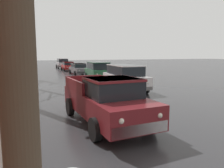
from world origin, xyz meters
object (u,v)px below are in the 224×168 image
object	(u,v)px
suv_green_parked_kerbside_mid	(98,70)
sedan_red_queued_behind_truck	(68,66)
sedan_grey_parked_far_down_block	(79,69)
suv_silver_at_far_intersection	(63,63)
pickup_truck_maroon_approaching_near_lane	(106,100)
bare_tree_far_down_block	(22,42)
bare_tree_mid_block	(21,39)
bare_tree_second_along_sidewalk	(21,27)
bare_tree_at_the_corner	(22,29)
suv_white_parked_kerbside_close	(125,77)

from	to	relation	value
suv_green_parked_kerbside_mid	sedan_red_queued_behind_truck	xyz separation A→B (m)	(-0.33, 13.86, -0.24)
sedan_grey_parked_far_down_block	suv_silver_at_far_intersection	world-z (taller)	suv_silver_at_far_intersection
pickup_truck_maroon_approaching_near_lane	suv_green_parked_kerbside_mid	distance (m)	13.37
sedan_red_queued_behind_truck	bare_tree_far_down_block	bearing A→B (deg)	-125.70
suv_silver_at_far_intersection	bare_tree_far_down_block	bearing A→B (deg)	-113.55
bare_tree_mid_block	sedan_grey_parked_far_down_block	distance (m)	11.35
bare_tree_far_down_block	bare_tree_second_along_sidewalk	bearing A→B (deg)	-89.71
bare_tree_at_the_corner	suv_green_parked_kerbside_mid	world-z (taller)	bare_tree_at_the_corner
bare_tree_second_along_sidewalk	suv_silver_at_far_intersection	size ratio (longest dim) A/B	1.65
suv_green_parked_kerbside_mid	suv_white_parked_kerbside_close	bearing A→B (deg)	-91.39
bare_tree_at_the_corner	bare_tree_mid_block	xyz separation A→B (m)	(-0.12, 16.02, 0.95)
bare_tree_second_along_sidewalk	sedan_red_queued_behind_truck	world-z (taller)	bare_tree_second_along_sidewalk
bare_tree_mid_block	suv_white_parked_kerbside_close	bearing A→B (deg)	-34.89
bare_tree_mid_block	suv_white_parked_kerbside_close	size ratio (longest dim) A/B	1.48
suv_green_parked_kerbside_mid	bare_tree_second_along_sidewalk	bearing A→B (deg)	-127.80
bare_tree_second_along_sidewalk	suv_green_parked_kerbside_mid	xyz separation A→B (m)	(6.74, 8.69, -2.84)
sedan_grey_parked_far_down_block	sedan_red_queued_behind_truck	xyz separation A→B (m)	(-0.07, 6.85, -0.00)
bare_tree_far_down_block	pickup_truck_maroon_approaching_near_lane	distance (m)	18.09
bare_tree_mid_block	bare_tree_far_down_block	bearing A→B (deg)	89.91
bare_tree_mid_block	suv_green_parked_kerbside_mid	xyz separation A→B (m)	(6.82, 1.75, -2.75)
pickup_truck_maroon_approaching_near_lane	sedan_red_queued_behind_truck	xyz separation A→B (m)	(3.65, 26.63, -0.13)
sedan_grey_parked_far_down_block	suv_green_parked_kerbside_mid	bearing A→B (deg)	-87.93
bare_tree_second_along_sidewalk	suv_green_parked_kerbside_mid	distance (m)	11.36
suv_white_parked_kerbside_close	suv_silver_at_far_intersection	xyz separation A→B (m)	(-0.02, 26.46, -0.00)
suv_silver_at_far_intersection	bare_tree_second_along_sidewalk	bearing A→B (deg)	-102.86
bare_tree_at_the_corner	suv_green_parked_kerbside_mid	size ratio (longest dim) A/B	1.17
bare_tree_mid_block	suv_silver_at_far_intersection	xyz separation A→B (m)	(6.64, 21.81, -2.75)
bare_tree_mid_block	sedan_red_queued_behind_truck	world-z (taller)	bare_tree_mid_block
bare_tree_second_along_sidewalk	sedan_grey_parked_far_down_block	world-z (taller)	bare_tree_second_along_sidewalk
bare_tree_second_along_sidewalk	bare_tree_far_down_block	world-z (taller)	bare_tree_second_along_sidewalk
suv_green_parked_kerbside_mid	sedan_grey_parked_far_down_block	distance (m)	7.03
bare_tree_second_along_sidewalk	suv_silver_at_far_intersection	world-z (taller)	bare_tree_second_along_sidewalk
bare_tree_second_along_sidewalk	suv_white_parked_kerbside_close	size ratio (longest dim) A/B	1.61
bare_tree_mid_block	suv_green_parked_kerbside_mid	bearing A→B (deg)	14.36
bare_tree_at_the_corner	suv_white_parked_kerbside_close	world-z (taller)	bare_tree_at_the_corner
bare_tree_mid_block	bare_tree_at_the_corner	bearing A→B (deg)	-89.56
suv_white_parked_kerbside_close	bare_tree_mid_block	bearing A→B (deg)	145.11
pickup_truck_maroon_approaching_near_lane	suv_green_parked_kerbside_mid	bearing A→B (deg)	72.69
suv_green_parked_kerbside_mid	suv_silver_at_far_intersection	bearing A→B (deg)	90.50
bare_tree_second_along_sidewalk	suv_silver_at_far_intersection	distance (m)	29.63
suv_white_parked_kerbside_close	suv_silver_at_far_intersection	world-z (taller)	same
bare_tree_at_the_corner	sedan_grey_parked_far_down_block	distance (m)	25.69
bare_tree_second_along_sidewalk	suv_green_parked_kerbside_mid	bearing A→B (deg)	52.20
sedan_red_queued_behind_truck	bare_tree_second_along_sidewalk	bearing A→B (deg)	-105.88
suv_silver_at_far_intersection	bare_tree_at_the_corner	bearing A→B (deg)	-99.78
suv_green_parked_kerbside_mid	sedan_red_queued_behind_truck	bearing A→B (deg)	91.35
bare_tree_at_the_corner	sedan_grey_parked_far_down_block	bearing A→B (deg)	75.42
suv_green_parked_kerbside_mid	pickup_truck_maroon_approaching_near_lane	bearing A→B (deg)	-107.31
pickup_truck_maroon_approaching_near_lane	bare_tree_second_along_sidewalk	bearing A→B (deg)	124.16
bare_tree_mid_block	pickup_truck_maroon_approaching_near_lane	world-z (taller)	bare_tree_mid_block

